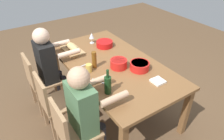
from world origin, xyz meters
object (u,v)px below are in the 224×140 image
napkin_stack (158,81)px  chair_near_right (71,131)px  cutting_board (72,50)px  cup_near_center (89,68)px  bread_loaf (72,47)px  serving_bowl_fruit (140,65)px  chair_near_center (53,102)px  serving_bowl_pasta (119,63)px  beer_bottle (94,60)px  wine_glass (92,36)px  wine_bottle (108,85)px  chair_near_left (39,80)px  serving_bowl_greens (104,44)px  dining_table (112,68)px  diner_near_right (86,109)px  diner_near_left (49,62)px

napkin_stack → chair_near_right: bearing=-95.6°
cutting_board → cup_near_center: bearing=-5.1°
bread_loaf → serving_bowl_fruit: bearing=28.3°
cup_near_center → napkin_stack: bearing=41.3°
chair_near_center → serving_bowl_pasta: 0.93m
chair_near_center → napkin_stack: (0.64, 1.06, 0.27)m
chair_near_right → serving_bowl_pasta: 1.00m
chair_near_right → cup_near_center: bearing=136.2°
beer_bottle → wine_glass: 0.71m
bread_loaf → serving_bowl_pasta: bearing=22.4°
cutting_board → wine_bottle: (1.09, -0.08, 0.10)m
chair_near_left → serving_bowl_fruit: size_ratio=3.51×
serving_bowl_pasta → wine_bottle: bearing=-47.6°
serving_bowl_greens → napkin_stack: serving_bowl_greens is taller
beer_bottle → wine_glass: (-0.64, 0.31, 0.01)m
cutting_board → chair_near_right: bearing=-26.2°
serving_bowl_pasta → beer_bottle: size_ratio=0.96×
dining_table → diner_near_right: (0.54, -0.67, 0.03)m
serving_bowl_fruit → wine_bottle: 0.60m
chair_near_left → bread_loaf: bearing=96.4°
chair_near_center → wine_glass: bearing=126.1°
wine_glass → diner_near_left: bearing=-79.7°
beer_bottle → chair_near_center: bearing=-86.8°
chair_near_center → beer_bottle: bearing=93.2°
chair_near_right → serving_bowl_pasta: same height
chair_near_right → beer_bottle: (-0.57, 0.61, 0.37)m
diner_near_right → chair_near_center: 0.61m
dining_table → chair_near_center: 0.87m
diner_near_left → cup_near_center: (0.55, 0.32, 0.09)m
serving_bowl_fruit → serving_bowl_pasta: serving_bowl_pasta is taller
diner_near_right → cutting_board: bearing=161.7°
diner_near_right → chair_near_left: (-1.07, -0.18, -0.21)m
beer_bottle → wine_bottle: bearing=-13.9°
chair_near_center → wine_glass: wine_glass is taller
serving_bowl_pasta → cutting_board: serving_bowl_pasta is taller
wine_glass → chair_near_right: bearing=-37.3°
diner_near_right → diner_near_left: (-1.07, 0.00, 0.00)m
chair_near_left → diner_near_left: (0.00, 0.18, 0.21)m
bread_loaf → wine_bottle: wine_bottle is taller
chair_near_center → serving_bowl_greens: bearing=114.4°
cutting_board → bread_loaf: bread_loaf is taller
diner_near_right → diner_near_left: same height
diner_near_right → wine_glass: 1.42m
cutting_board → serving_bowl_pasta: bearing=22.4°
serving_bowl_fruit → serving_bowl_greens: serving_bowl_fruit is taller
diner_near_left → bread_loaf: (-0.06, 0.38, 0.11)m
dining_table → bread_loaf: size_ratio=6.10×
serving_bowl_fruit → cup_near_center: bearing=-119.1°
dining_table → serving_bowl_fruit: serving_bowl_fruit is taller
serving_bowl_fruit → cup_near_center: 0.63m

